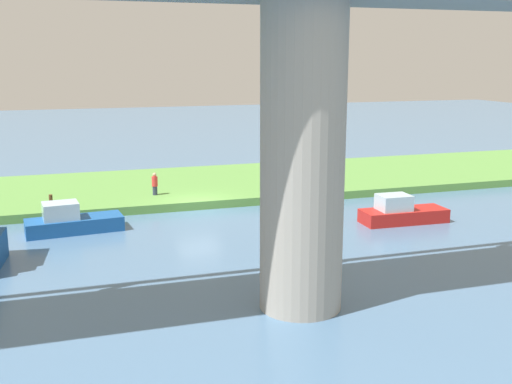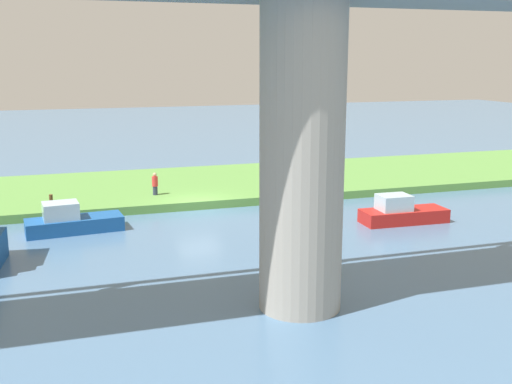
{
  "view_description": "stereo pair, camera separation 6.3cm",
  "coord_description": "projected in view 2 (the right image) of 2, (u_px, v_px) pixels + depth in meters",
  "views": [
    {
      "loc": [
        7.5,
        34.43,
        8.71
      ],
      "look_at": [
        -1.95,
        5.0,
        2.0
      ],
      "focal_mm": 43.16,
      "sensor_mm": 36.0,
      "label": 1
    },
    {
      "loc": [
        7.44,
        34.45,
        8.71
      ],
      "look_at": [
        -1.95,
        5.0,
        2.0
      ],
      "focal_mm": 43.16,
      "sensor_mm": 36.0,
      "label": 2
    }
  ],
  "objects": [
    {
      "name": "person_on_bank",
      "position": [
        155.0,
        184.0,
        37.76
      ],
      "size": [
        0.49,
        0.49,
        1.39
      ],
      "color": "#2D334C",
      "rests_on": "grassy_bank"
    },
    {
      "name": "bridge_pylon",
      "position": [
        302.0,
        161.0,
        20.99
      ],
      "size": [
        2.91,
        2.91,
        10.56
      ],
      "primitive_type": "cylinder",
      "color": "#9E998E",
      "rests_on": "ground"
    },
    {
      "name": "motorboat_white",
      "position": [
        71.0,
        221.0,
        31.46
      ],
      "size": [
        4.95,
        2.17,
        1.6
      ],
      "color": "#195199",
      "rests_on": "ground"
    },
    {
      "name": "ground_plane",
      "position": [
        199.0,
        210.0,
        36.13
      ],
      "size": [
        160.0,
        160.0,
        0.0
      ],
      "primitive_type": "plane",
      "color": "#4C7093"
    },
    {
      "name": "motorboat_red",
      "position": [
        401.0,
        213.0,
        33.29
      ],
      "size": [
        4.75,
        1.82,
        1.57
      ],
      "color": "red",
      "rests_on": "ground"
    },
    {
      "name": "marker_buoy",
      "position": [
        329.0,
        270.0,
        25.15
      ],
      "size": [
        0.5,
        0.5,
        0.5
      ],
      "primitive_type": "sphere",
      "color": "orange",
      "rests_on": "ground"
    },
    {
      "name": "grassy_bank",
      "position": [
        179.0,
        186.0,
        41.66
      ],
      "size": [
        80.0,
        12.0,
        0.5
      ],
      "primitive_type": "cube",
      "color": "#5B9342",
      "rests_on": "ground"
    },
    {
      "name": "mooring_post",
      "position": [
        51.0,
        202.0,
        34.26
      ],
      "size": [
        0.2,
        0.2,
        0.82
      ],
      "primitive_type": "cylinder",
      "color": "brown",
      "rests_on": "grassy_bank"
    }
  ]
}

